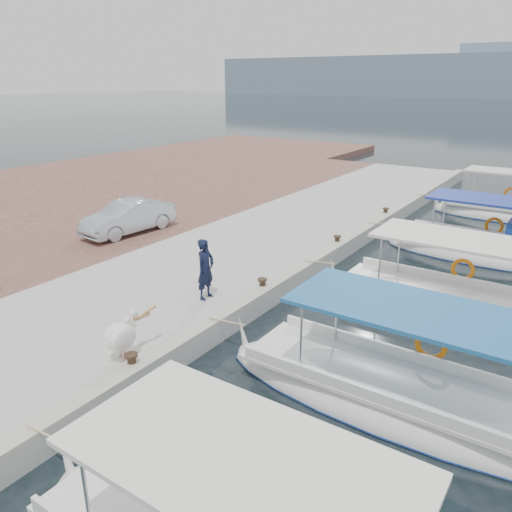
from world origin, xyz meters
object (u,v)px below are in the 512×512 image
at_px(pelican, 122,336).
at_px(fisherman, 206,269).
at_px(fishing_caique_e, 498,215).
at_px(parked_car, 128,217).
at_px(fishing_caique_c, 439,307).
at_px(fishing_caique_b, 396,401).
at_px(fishing_caique_d, 480,253).

relative_size(pelican, fisherman, 0.79).
bearing_deg(fishing_caique_e, fisherman, -107.42).
relative_size(fishing_caique_e, parked_car, 1.58).
bearing_deg(fishing_caique_e, pelican, -103.02).
distance_m(fishing_caique_e, parked_car, 17.04).
height_order(fishing_caique_c, pelican, fishing_caique_c).
relative_size(fishing_caique_b, fisherman, 4.62).
bearing_deg(parked_car, fishing_caique_d, 32.71).
relative_size(fishing_caique_b, pelican, 5.87).
bearing_deg(fishing_caique_c, fisherman, -144.44).
relative_size(fishing_caique_c, fishing_caique_d, 1.03).
bearing_deg(fishing_caique_e, parked_car, -132.18).
xyz_separation_m(fishing_caique_b, fishing_caique_e, (-0.88, 16.89, 0.00)).
distance_m(fishing_caique_c, pelican, 8.79).
height_order(fishing_caique_e, pelican, fishing_caique_e).
distance_m(fishing_caique_e, fisherman, 16.55).
xyz_separation_m(fishing_caique_c, fisherman, (-5.35, -3.83, 1.22)).
height_order(fishing_caique_c, fishing_caique_e, same).
distance_m(fishing_caique_b, parked_car, 13.07).
bearing_deg(parked_car, pelican, -37.94).
bearing_deg(pelican, fishing_caique_e, 76.98).
bearing_deg(fishing_caique_c, fishing_caique_d, 89.76).
bearing_deg(parked_car, fishing_caique_e, 53.21).
distance_m(fishing_caique_d, fisherman, 10.78).
relative_size(fisherman, parked_car, 0.44).
bearing_deg(fishing_caique_b, fisherman, 168.90).
xyz_separation_m(pelican, fisherman, (-0.50, 3.45, 0.32)).
bearing_deg(pelican, parked_car, 136.67).
height_order(pelican, parked_car, parked_car).
height_order(fishing_caique_b, fisherman, fishing_caique_b).
distance_m(fishing_caique_c, fisherman, 6.69).
bearing_deg(fishing_caique_d, fisherman, -120.12).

